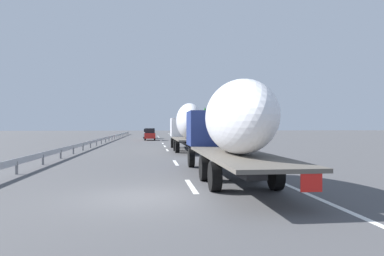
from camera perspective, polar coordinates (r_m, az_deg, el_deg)
ground_plane at (r=51.37m, az=-6.89°, el=-2.23°), size 260.00×260.00×0.00m
lane_stripe_0 at (r=13.59m, az=-0.14°, el=-9.29°), size 3.20×0.20×0.01m
lane_stripe_1 at (r=22.08m, az=-2.64°, el=-5.59°), size 3.20×0.20×0.01m
lane_stripe_2 at (r=33.78m, az=-4.00°, el=-3.54°), size 3.20×0.20×0.01m
lane_stripe_3 at (r=40.14m, az=-4.41°, el=-2.93°), size 3.20×0.20×0.01m
lane_stripe_4 at (r=46.84m, az=-4.71°, el=-2.47°), size 3.20×0.20×0.01m
lane_stripe_5 at (r=56.02m, az=-5.02°, el=-2.01°), size 3.20×0.20×0.01m
lane_stripe_6 at (r=69.88m, az=-5.32°, el=-1.55°), size 3.20×0.20×0.01m
lane_stripe_7 at (r=76.26m, az=-5.42°, el=-1.40°), size 3.20×0.20×0.01m
lane_stripe_8 at (r=82.05m, az=-5.50°, el=-1.28°), size 3.20×0.20×0.01m
edge_line_right at (r=56.60m, az=-1.28°, el=-1.99°), size 110.00×0.20×0.01m
truck_lead at (r=32.48m, az=-0.72°, el=0.59°), size 13.05×2.55×4.27m
truck_trailing at (r=15.07m, az=6.09°, el=0.57°), size 13.63×2.55×4.03m
car_red_compact at (r=57.62m, az=-6.77°, el=-1.00°), size 4.19×1.74×1.92m
car_white_van at (r=66.90m, az=-7.00°, el=-0.85°), size 4.73×1.85×1.81m
road_sign at (r=51.52m, az=0.58°, el=0.33°), size 0.10×0.90×3.32m
tree_0 at (r=91.79m, az=-0.58°, el=1.77°), size 2.90×2.90×7.37m
tree_1 at (r=76.55m, az=3.02°, el=1.44°), size 3.04×3.04×5.67m
tree_2 at (r=100.35m, az=-1.16°, el=0.89°), size 2.78×2.78×5.19m
tree_3 at (r=67.95m, az=2.09°, el=1.57°), size 3.98×3.98×5.91m
guardrail_median at (r=54.71m, az=-13.17°, el=-1.47°), size 94.00×0.10×0.76m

